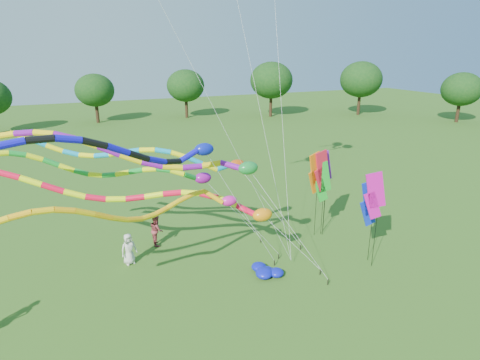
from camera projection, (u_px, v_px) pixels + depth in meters
name	position (u px, v px, depth m)	size (l,w,h in m)	color
ground	(288.00, 324.00, 16.45)	(160.00, 160.00, 0.00)	#2D5B18
tree_ring	(448.00, 232.00, 12.31)	(120.11, 118.10, 9.62)	#382314
tube_kite_red	(162.00, 199.00, 18.90)	(14.30, 5.98, 6.31)	black
tube_kite_orange	(160.00, 207.00, 16.30)	(12.11, 3.16, 6.33)	black
tube_kite_purple	(142.00, 155.00, 16.77)	(14.34, 6.01, 8.29)	black
tube_kite_blue	(102.00, 152.00, 13.42)	(14.62, 3.70, 8.94)	black
tube_kite_cyan	(158.00, 157.00, 19.58)	(13.43, 4.03, 7.61)	black
tube_kite_green	(135.00, 171.00, 20.59)	(12.73, 2.83, 6.71)	black
banner_pole_blue_a	(370.00, 203.00, 20.38)	(1.16, 0.25, 4.53)	black
banner_pole_violet	(324.00, 171.00, 23.66)	(1.16, 0.10, 5.13)	black
banner_pole_magenta_a	(375.00, 196.00, 19.65)	(1.11, 0.50, 5.14)	black
banner_pole_orange	(315.00, 173.00, 22.95)	(1.14, 0.39, 5.24)	black
banner_pole_red	(322.00, 171.00, 23.07)	(1.16, 0.26, 5.31)	black
banner_pole_green	(322.00, 182.00, 23.29)	(1.16, 0.21, 4.64)	black
blue_nylon_heap	(262.00, 269.00, 20.11)	(1.62, 1.44, 0.51)	#0D16B1
person_a	(129.00, 249.00, 20.83)	(0.83, 0.54, 1.69)	beige
person_c	(157.00, 230.00, 22.89)	(0.87, 0.68, 1.80)	#903439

